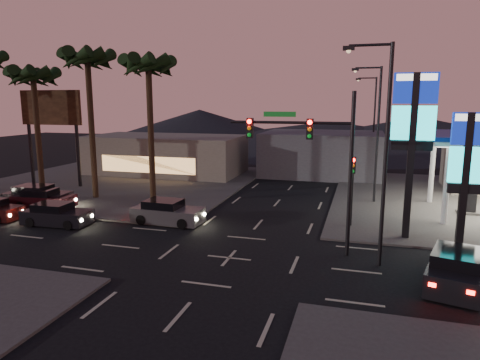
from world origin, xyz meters
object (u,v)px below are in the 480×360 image
(car_lane_a_front, at_px, (56,215))
(suv_station, at_px, (457,269))
(traffic_signal_mast, at_px, (315,149))
(car_lane_b_rear, at_px, (43,199))
(pylon_sign_tall, at_px, (413,123))
(car_lane_b_mid, at_px, (37,197))
(car_lane_b_front, at_px, (167,213))
(pylon_sign_short, at_px, (467,160))

(car_lane_a_front, height_order, suv_station, suv_station)
(traffic_signal_mast, relative_size, car_lane_a_front, 1.87)
(car_lane_b_rear, bearing_deg, pylon_sign_tall, -0.63)
(car_lane_a_front, xyz_separation_m, car_lane_b_mid, (-4.62, 3.67, 0.08))
(car_lane_b_rear, bearing_deg, car_lane_b_mid, 156.09)
(car_lane_a_front, relative_size, car_lane_b_rear, 0.97)
(pylon_sign_tall, distance_m, car_lane_b_front, 15.20)
(car_lane_a_front, height_order, car_lane_b_rear, car_lane_b_rear)
(traffic_signal_mast, relative_size, car_lane_b_front, 1.74)
(pylon_sign_short, height_order, car_lane_b_front, pylon_sign_short)
(pylon_sign_short, height_order, car_lane_a_front, pylon_sign_short)
(traffic_signal_mast, bearing_deg, car_lane_b_rear, 169.01)
(pylon_sign_tall, relative_size, pylon_sign_short, 1.29)
(car_lane_b_front, relative_size, car_lane_b_rear, 1.04)
(car_lane_b_front, bearing_deg, car_lane_b_mid, 172.62)
(pylon_sign_tall, distance_m, traffic_signal_mast, 6.02)
(pylon_sign_short, relative_size, traffic_signal_mast, 0.88)
(car_lane_b_rear, height_order, suv_station, suv_station)
(traffic_signal_mast, height_order, car_lane_b_front, traffic_signal_mast)
(pylon_sign_short, height_order, suv_station, pylon_sign_short)
(traffic_signal_mast, distance_m, car_lane_b_rear, 20.35)
(car_lane_a_front, height_order, car_lane_b_front, car_lane_b_front)
(pylon_sign_tall, height_order, traffic_signal_mast, pylon_sign_tall)
(pylon_sign_tall, bearing_deg, suv_station, -75.95)
(traffic_signal_mast, xyz_separation_m, car_lane_b_mid, (-20.35, 4.17, -4.52))
(pylon_sign_short, bearing_deg, car_lane_b_mid, 176.56)
(car_lane_a_front, distance_m, car_lane_b_mid, 5.90)
(pylon_sign_short, distance_m, car_lane_a_front, 23.40)
(car_lane_b_front, bearing_deg, pylon_sign_short, -0.80)
(car_lane_a_front, distance_m, car_lane_b_rear, 4.97)
(traffic_signal_mast, xyz_separation_m, suv_station, (6.22, -2.40, -4.50))
(traffic_signal_mast, bearing_deg, car_lane_a_front, 178.16)
(traffic_signal_mast, height_order, suv_station, traffic_signal_mast)
(car_lane_b_front, bearing_deg, car_lane_b_rear, 174.17)
(car_lane_a_front, height_order, car_lane_b_mid, car_lane_b_mid)
(pylon_sign_tall, height_order, car_lane_a_front, pylon_sign_tall)
(pylon_sign_short, distance_m, car_lane_b_rear, 27.03)
(pylon_sign_tall, height_order, suv_station, pylon_sign_tall)
(car_lane_a_front, xyz_separation_m, suv_station, (21.95, -2.91, 0.09))
(pylon_sign_tall, distance_m, car_lane_b_rear, 24.88)
(pylon_sign_tall, xyz_separation_m, car_lane_b_mid, (-25.09, 0.66, -5.68))
(traffic_signal_mast, bearing_deg, pylon_sign_short, 19.13)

